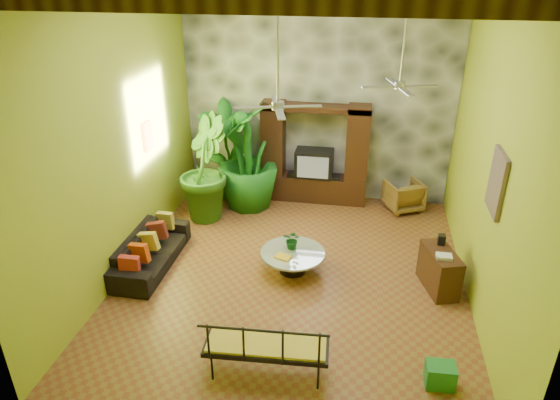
% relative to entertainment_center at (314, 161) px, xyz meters
% --- Properties ---
extents(ground, '(7.00, 7.00, 0.00)m').
position_rel_entertainment_center_xyz_m(ground, '(0.00, -3.14, -0.97)').
color(ground, brown).
rests_on(ground, ground).
extents(back_wall, '(6.00, 0.02, 5.00)m').
position_rel_entertainment_center_xyz_m(back_wall, '(0.00, 0.36, 1.53)').
color(back_wall, '#A7B328').
rests_on(back_wall, ground).
extents(left_wall, '(0.02, 7.00, 5.00)m').
position_rel_entertainment_center_xyz_m(left_wall, '(-3.00, -3.14, 1.53)').
color(left_wall, '#A7B328').
rests_on(left_wall, ground).
extents(right_wall, '(0.02, 7.00, 5.00)m').
position_rel_entertainment_center_xyz_m(right_wall, '(3.00, -3.14, 1.53)').
color(right_wall, '#A7B328').
rests_on(right_wall, ground).
extents(stone_accent_wall, '(5.98, 0.10, 4.98)m').
position_rel_entertainment_center_xyz_m(stone_accent_wall, '(0.00, 0.30, 1.53)').
color(stone_accent_wall, '#3C4044').
rests_on(stone_accent_wall, ground).
extents(entertainment_center, '(2.40, 0.55, 2.30)m').
position_rel_entertainment_center_xyz_m(entertainment_center, '(0.00, 0.00, 0.00)').
color(entertainment_center, '#331D0E').
rests_on(entertainment_center, ground).
extents(ceiling_fan_front, '(1.28, 1.28, 1.86)m').
position_rel_entertainment_center_xyz_m(ceiling_fan_front, '(-0.20, -3.54, 2.44)').
color(ceiling_fan_front, '#A6A6AB').
rests_on(ceiling_fan_front, ceiling).
extents(ceiling_fan_back, '(1.28, 1.28, 1.86)m').
position_rel_entertainment_center_xyz_m(ceiling_fan_back, '(1.60, -1.94, 2.44)').
color(ceiling_fan_back, '#A6A6AB').
rests_on(ceiling_fan_back, ceiling).
extents(wall_art_mask, '(0.06, 0.32, 0.55)m').
position_rel_entertainment_center_xyz_m(wall_art_mask, '(-2.96, -2.14, 1.13)').
color(wall_art_mask, '#C68A17').
rests_on(wall_art_mask, left_wall).
extents(wall_art_painting, '(0.06, 0.70, 0.90)m').
position_rel_entertainment_center_xyz_m(wall_art_painting, '(2.96, -3.74, 1.33)').
color(wall_art_painting, navy).
rests_on(wall_art_painting, right_wall).
extents(sofa, '(0.83, 2.09, 0.61)m').
position_rel_entertainment_center_xyz_m(sofa, '(-2.64, -3.28, -0.66)').
color(sofa, black).
rests_on(sofa, ground).
extents(wicker_armchair, '(0.98, 0.99, 0.68)m').
position_rel_entertainment_center_xyz_m(wicker_armchair, '(2.04, -0.16, -0.62)').
color(wicker_armchair, brown).
rests_on(wicker_armchair, ground).
extents(tall_plant_a, '(1.46, 1.29, 2.32)m').
position_rel_entertainment_center_xyz_m(tall_plant_a, '(-1.97, -0.23, 0.19)').
color(tall_plant_a, '#1A661D').
rests_on(tall_plant_a, ground).
extents(tall_plant_b, '(1.28, 1.45, 2.25)m').
position_rel_entertainment_center_xyz_m(tall_plant_b, '(-2.23, -1.22, 0.16)').
color(tall_plant_b, '#2E691B').
rests_on(tall_plant_b, ground).
extents(tall_plant_c, '(1.36, 1.36, 2.40)m').
position_rel_entertainment_center_xyz_m(tall_plant_c, '(-1.41, -0.58, 0.24)').
color(tall_plant_c, '#1C6B1C').
rests_on(tall_plant_c, ground).
extents(coffee_table, '(1.16, 1.16, 0.40)m').
position_rel_entertainment_center_xyz_m(coffee_table, '(-0.03, -3.03, -0.71)').
color(coffee_table, black).
rests_on(coffee_table, ground).
extents(centerpiece_plant, '(0.38, 0.35, 0.36)m').
position_rel_entertainment_center_xyz_m(centerpiece_plant, '(-0.05, -2.91, -0.39)').
color(centerpiece_plant, '#16561A').
rests_on(centerpiece_plant, coffee_table).
extents(yellow_tray, '(0.32, 0.28, 0.03)m').
position_rel_entertainment_center_xyz_m(yellow_tray, '(-0.17, -3.24, -0.55)').
color(yellow_tray, yellow).
rests_on(yellow_tray, coffee_table).
extents(iron_bench, '(1.70, 0.70, 0.57)m').
position_rel_entertainment_center_xyz_m(iron_bench, '(-0.00, -5.59, -0.44)').
color(iron_bench, black).
rests_on(iron_bench, ground).
extents(side_console, '(0.66, 0.99, 0.73)m').
position_rel_entertainment_center_xyz_m(side_console, '(2.51, -3.12, -0.60)').
color(side_console, '#351E10').
rests_on(side_console, ground).
extents(green_bin, '(0.39, 0.30, 0.33)m').
position_rel_entertainment_center_xyz_m(green_bin, '(2.31, -5.35, -0.80)').
color(green_bin, '#1B651B').
rests_on(green_bin, ground).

